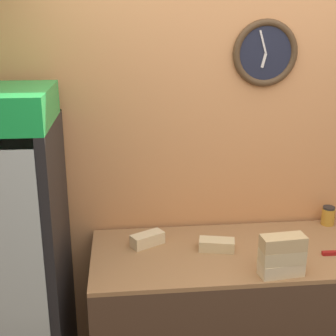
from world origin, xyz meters
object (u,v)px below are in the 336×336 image
(sandwich_flat_right, at_px, (148,239))
(condiment_jar, at_px, (328,216))
(sandwich_stack_middle, at_px, (282,256))
(sandwich_stack_top, at_px, (283,243))
(sandwich_stack_bottom, at_px, (281,268))
(sandwich_flat_left, at_px, (217,245))

(sandwich_flat_right, relative_size, condiment_jar, 1.73)
(sandwich_flat_right, bearing_deg, sandwich_stack_middle, -31.45)
(condiment_jar, bearing_deg, sandwich_stack_top, -131.45)
(sandwich_flat_right, bearing_deg, sandwich_stack_top, -31.45)
(sandwich_stack_bottom, xyz_separation_m, sandwich_stack_middle, (-0.00, 0.00, 0.08))
(sandwich_stack_middle, distance_m, sandwich_stack_top, 0.08)
(sandwich_stack_bottom, relative_size, sandwich_stack_middle, 1.01)
(sandwich_stack_bottom, xyz_separation_m, condiment_jar, (0.52, 0.58, 0.02))
(sandwich_flat_left, bearing_deg, sandwich_flat_right, 165.35)
(condiment_jar, bearing_deg, sandwich_flat_left, -161.11)
(sandwich_stack_bottom, relative_size, sandwich_stack_top, 1.01)
(sandwich_flat_left, bearing_deg, condiment_jar, 18.89)
(sandwich_stack_bottom, height_order, condiment_jar, condiment_jar)
(sandwich_stack_top, distance_m, sandwich_flat_left, 0.45)
(sandwich_stack_bottom, xyz_separation_m, sandwich_stack_top, (0.00, 0.00, 0.15))
(sandwich_flat_right, distance_m, condiment_jar, 1.21)
(sandwich_flat_left, height_order, sandwich_flat_right, sandwich_flat_right)
(sandwich_stack_top, distance_m, condiment_jar, 0.79)
(sandwich_stack_middle, xyz_separation_m, sandwich_flat_right, (-0.68, 0.42, -0.08))
(sandwich_flat_left, distance_m, sandwich_flat_right, 0.41)
(sandwich_stack_top, relative_size, condiment_jar, 1.91)
(sandwich_stack_bottom, xyz_separation_m, sandwich_flat_left, (-0.28, 0.31, -0.01))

